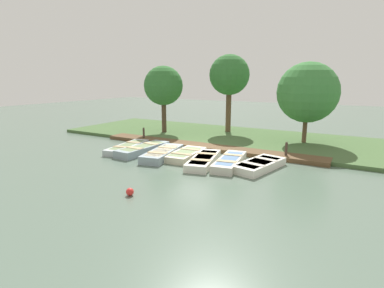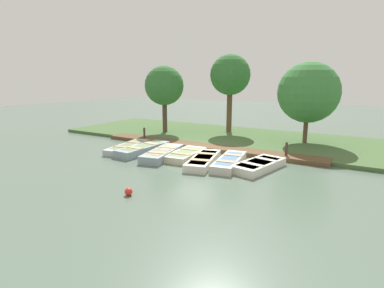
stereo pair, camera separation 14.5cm
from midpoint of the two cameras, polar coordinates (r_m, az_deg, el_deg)
ground_plane at (r=16.88m, az=0.42°, el=-1.72°), size 80.00×80.00×0.00m
shore_bank at (r=21.24m, az=7.17°, el=1.37°), size 8.00×24.00×0.21m
dock_walkway at (r=17.95m, az=2.47°, el=-0.53°), size 1.26×14.07×0.22m
rowboat_0 at (r=17.95m, az=-11.90°, el=-0.58°), size 3.59×1.50×0.36m
rowboat_1 at (r=17.10m, az=-9.01°, el=-0.95°), size 3.57×1.25×0.44m
rowboat_2 at (r=15.99m, az=-5.36°, el=-1.79°), size 3.56×1.77×0.43m
rowboat_3 at (r=15.82m, az=-0.97°, el=-2.02°), size 2.97×1.45×0.36m
rowboat_4 at (r=14.72m, az=2.48°, el=-3.08°), size 3.56×1.81×0.38m
rowboat_5 at (r=14.51m, az=7.41°, el=-3.37°), size 3.45×1.50×0.40m
rowboat_6 at (r=14.19m, az=12.86°, el=-3.95°), size 3.19×1.88×0.38m
mooring_post_near at (r=20.30m, az=-8.86°, el=1.85°), size 0.14×0.14×0.93m
mooring_post_far at (r=16.20m, az=17.76°, el=-1.22°), size 0.14×0.14×0.93m
buoy at (r=11.05m, az=-11.62°, el=-8.87°), size 0.28×0.28×0.28m
park_tree_far_left at (r=22.22m, az=-5.12°, el=10.94°), size 2.83×2.83×5.03m
park_tree_left at (r=22.46m, az=7.48°, el=12.80°), size 2.92×2.92×5.85m
park_tree_center at (r=19.65m, az=21.50°, el=9.09°), size 3.66×3.66×5.12m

